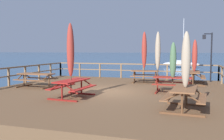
{
  "coord_description": "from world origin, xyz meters",
  "views": [
    {
      "loc": [
        3.82,
        -11.63,
        2.69
      ],
      "look_at": [
        0.0,
        0.93,
        1.64
      ],
      "focal_mm": 39.3,
      "sensor_mm": 36.0,
      "label": 1
    }
  ],
  "objects_px": {
    "picnic_table_mid_centre": "(193,75)",
    "patio_umbrella_tall_mid_right": "(195,56)",
    "sailboat_distant": "(181,64)",
    "picnic_table_back_right": "(173,81)",
    "patio_umbrella_tall_back_left": "(70,50)",
    "picnic_table_mid_right": "(145,74)",
    "picnic_table_mid_left": "(36,77)",
    "patio_umbrella_short_mid": "(144,50)",
    "picnic_table_front_left": "(185,94)",
    "picnic_table_front_right": "(72,85)",
    "lamp_post_hooked": "(209,50)",
    "patio_umbrella_tall_back_right": "(173,61)",
    "patio_umbrella_short_back": "(186,60)",
    "patio_umbrella_tall_front": "(158,51)"
  },
  "relations": [
    {
      "from": "picnic_table_mid_left",
      "to": "picnic_table_back_right",
      "type": "bearing_deg",
      "value": 2.81
    },
    {
      "from": "picnic_table_back_right",
      "to": "lamp_post_hooked",
      "type": "height_order",
      "value": "lamp_post_hooked"
    },
    {
      "from": "picnic_table_back_right",
      "to": "patio_umbrella_tall_back_left",
      "type": "relative_size",
      "value": 0.58
    },
    {
      "from": "patio_umbrella_tall_mid_right",
      "to": "lamp_post_hooked",
      "type": "xyz_separation_m",
      "value": [
        0.89,
        1.21,
        0.38
      ]
    },
    {
      "from": "picnic_table_mid_left",
      "to": "patio_umbrella_short_mid",
      "type": "relative_size",
      "value": 0.64
    },
    {
      "from": "picnic_table_front_right",
      "to": "picnic_table_front_left",
      "type": "bearing_deg",
      "value": -11.1
    },
    {
      "from": "patio_umbrella_tall_back_right",
      "to": "patio_umbrella_short_mid",
      "type": "xyz_separation_m",
      "value": [
        -1.97,
        3.43,
        0.5
      ]
    },
    {
      "from": "picnic_table_mid_left",
      "to": "picnic_table_front_right",
      "type": "bearing_deg",
      "value": -33.53
    },
    {
      "from": "picnic_table_mid_right",
      "to": "sailboat_distant",
      "type": "bearing_deg",
      "value": 86.15
    },
    {
      "from": "picnic_table_mid_left",
      "to": "patio_umbrella_tall_front",
      "type": "xyz_separation_m",
      "value": [
        6.42,
        2.89,
        1.45
      ]
    },
    {
      "from": "picnic_table_mid_right",
      "to": "patio_umbrella_tall_back_right",
      "type": "xyz_separation_m",
      "value": [
        1.91,
        -3.46,
        1.01
      ]
    },
    {
      "from": "picnic_table_mid_left",
      "to": "patio_umbrella_short_back",
      "type": "height_order",
      "value": "patio_umbrella_short_back"
    },
    {
      "from": "picnic_table_front_right",
      "to": "picnic_table_mid_right",
      "type": "distance_m",
      "value": 6.34
    },
    {
      "from": "lamp_post_hooked",
      "to": "picnic_table_front_left",
      "type": "bearing_deg",
      "value": -99.56
    },
    {
      "from": "picnic_table_mid_centre",
      "to": "patio_umbrella_tall_mid_right",
      "type": "distance_m",
      "value": 1.17
    },
    {
      "from": "patio_umbrella_tall_mid_right",
      "to": "sailboat_distant",
      "type": "relative_size",
      "value": 0.35
    },
    {
      "from": "picnic_table_back_right",
      "to": "sailboat_distant",
      "type": "relative_size",
      "value": 0.24
    },
    {
      "from": "picnic_table_mid_centre",
      "to": "sailboat_distant",
      "type": "height_order",
      "value": "sailboat_distant"
    },
    {
      "from": "picnic_table_mid_centre",
      "to": "patio_umbrella_short_mid",
      "type": "xyz_separation_m",
      "value": [
        -3.0,
        -0.21,
        1.5
      ]
    },
    {
      "from": "picnic_table_mid_left",
      "to": "patio_umbrella_tall_front",
      "type": "height_order",
      "value": "patio_umbrella_tall_front"
    },
    {
      "from": "picnic_table_front_right",
      "to": "picnic_table_mid_right",
      "type": "xyz_separation_m",
      "value": [
        2.22,
        5.94,
        -0.01
      ]
    },
    {
      "from": "picnic_table_front_left",
      "to": "sailboat_distant",
      "type": "xyz_separation_m",
      "value": [
        -0.8,
        32.08,
        -0.69
      ]
    },
    {
      "from": "picnic_table_mid_centre",
      "to": "patio_umbrella_short_back",
      "type": "relative_size",
      "value": 0.83
    },
    {
      "from": "patio_umbrella_tall_mid_right",
      "to": "patio_umbrella_tall_back_right",
      "type": "xyz_separation_m",
      "value": [
        -1.1,
        -3.71,
        -0.17
      ]
    },
    {
      "from": "patio_umbrella_tall_mid_right",
      "to": "sailboat_distant",
      "type": "height_order",
      "value": "sailboat_distant"
    },
    {
      "from": "picnic_table_mid_centre",
      "to": "patio_umbrella_tall_back_right",
      "type": "relative_size",
      "value": 0.91
    },
    {
      "from": "picnic_table_mid_left",
      "to": "patio_umbrella_short_mid",
      "type": "xyz_separation_m",
      "value": [
        5.48,
        3.72,
        1.5
      ]
    },
    {
      "from": "picnic_table_mid_right",
      "to": "lamp_post_hooked",
      "type": "xyz_separation_m",
      "value": [
        3.9,
        1.46,
        1.56
      ]
    },
    {
      "from": "picnic_table_mid_left",
      "to": "patio_umbrella_tall_back_left",
      "type": "distance_m",
      "value": 4.19
    },
    {
      "from": "sailboat_distant",
      "to": "picnic_table_back_right",
      "type": "bearing_deg",
      "value": -89.57
    },
    {
      "from": "patio_umbrella_tall_back_right",
      "to": "lamp_post_hooked",
      "type": "bearing_deg",
      "value": 68.01
    },
    {
      "from": "picnic_table_mid_centre",
      "to": "lamp_post_hooked",
      "type": "xyz_separation_m",
      "value": [
        0.95,
        1.28,
        1.55
      ]
    },
    {
      "from": "patio_umbrella_tall_mid_right",
      "to": "picnic_table_front_right",
      "type": "bearing_deg",
      "value": -130.2
    },
    {
      "from": "picnic_table_mid_left",
      "to": "patio_umbrella_short_mid",
      "type": "bearing_deg",
      "value": 34.16
    },
    {
      "from": "patio_umbrella_tall_front",
      "to": "patio_umbrella_tall_mid_right",
      "type": "distance_m",
      "value": 2.4
    },
    {
      "from": "picnic_table_front_right",
      "to": "lamp_post_hooked",
      "type": "distance_m",
      "value": 9.73
    },
    {
      "from": "patio_umbrella_tall_mid_right",
      "to": "lamp_post_hooked",
      "type": "height_order",
      "value": "lamp_post_hooked"
    },
    {
      "from": "lamp_post_hooked",
      "to": "patio_umbrella_tall_back_right",
      "type": "bearing_deg",
      "value": -111.99
    },
    {
      "from": "picnic_table_mid_centre",
      "to": "patio_umbrella_short_mid",
      "type": "height_order",
      "value": "patio_umbrella_short_mid"
    },
    {
      "from": "picnic_table_back_right",
      "to": "patio_umbrella_tall_back_right",
      "type": "height_order",
      "value": "patio_umbrella_tall_back_right"
    },
    {
      "from": "picnic_table_mid_right",
      "to": "lamp_post_hooked",
      "type": "relative_size",
      "value": 0.57
    },
    {
      "from": "picnic_table_mid_centre",
      "to": "lamp_post_hooked",
      "type": "distance_m",
      "value": 2.22
    },
    {
      "from": "patio_umbrella_tall_back_left",
      "to": "patio_umbrella_short_mid",
      "type": "distance_m",
      "value": 6.32
    },
    {
      "from": "picnic_table_mid_left",
      "to": "patio_umbrella_short_back",
      "type": "bearing_deg",
      "value": -20.81
    },
    {
      "from": "picnic_table_front_left",
      "to": "picnic_table_front_right",
      "type": "xyz_separation_m",
      "value": [
        -4.72,
        0.93,
        0.0
      ]
    },
    {
      "from": "picnic_table_mid_left",
      "to": "sailboat_distant",
      "type": "distance_m",
      "value": 29.86
    },
    {
      "from": "picnic_table_front_left",
      "to": "patio_umbrella_tall_front",
      "type": "bearing_deg",
      "value": 104.95
    },
    {
      "from": "patio_umbrella_tall_front",
      "to": "picnic_table_mid_right",
      "type": "bearing_deg",
      "value": 136.2
    },
    {
      "from": "patio_umbrella_tall_back_left",
      "to": "sailboat_distant",
      "type": "bearing_deg",
      "value": 82.7
    },
    {
      "from": "patio_umbrella_short_back",
      "to": "picnic_table_back_right",
      "type": "bearing_deg",
      "value": 99.96
    }
  ]
}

